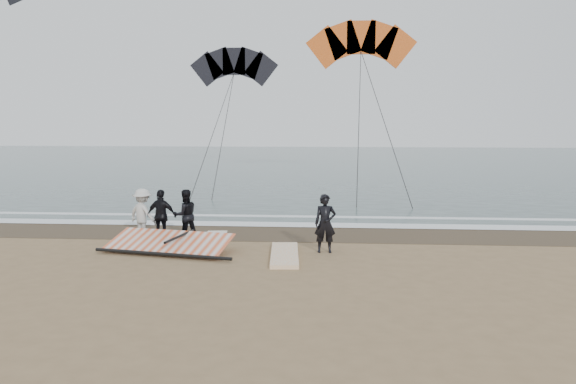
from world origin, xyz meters
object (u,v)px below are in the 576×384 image
man_main (325,223)px  board_white (285,255)px  board_cream (215,240)px  sail_rig (169,244)px

man_main → board_white: (-1.13, -0.60, -0.79)m
man_main → board_cream: man_main is taller
board_cream → sail_rig: sail_rig is taller
board_white → board_cream: board_white is taller
sail_rig → board_cream: bearing=48.1°
man_main → sail_rig: (-4.58, -0.07, -0.65)m
board_white → man_main: bearing=24.0°
man_main → board_cream: bearing=157.6°
board_white → sail_rig: sail_rig is taller
board_white → sail_rig: size_ratio=0.66×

